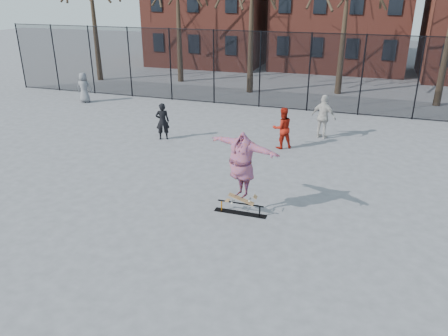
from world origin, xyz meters
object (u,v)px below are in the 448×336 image
(skateboard, at_px, (241,201))
(bystander_grey, at_px, (84,88))
(skate_rail, at_px, (240,209))
(bystander_white, at_px, (324,117))
(bystander_red, at_px, (282,128))
(skater, at_px, (242,169))
(bystander_black, at_px, (163,121))

(skateboard, bearing_deg, bystander_grey, 140.77)
(skate_rail, xyz_separation_m, bystander_white, (1.43, 7.66, 0.81))
(skate_rail, relative_size, bystander_red, 0.92)
(skateboard, distance_m, skater, 0.99)
(bystander_grey, bearing_deg, bystander_red, 149.67)
(skater, relative_size, bystander_white, 1.23)
(skater, bearing_deg, bystander_black, 155.48)
(bystander_grey, xyz_separation_m, bystander_white, (13.50, -2.21, 0.11))
(bystander_black, relative_size, bystander_red, 0.94)
(bystander_grey, bearing_deg, bystander_white, 158.67)
(bystander_red, height_order, bystander_white, bystander_white)
(skateboard, height_order, skater, skater)
(skateboard, bearing_deg, bystander_black, 133.26)
(skateboard, distance_m, bystander_black, 7.39)
(skater, xyz_separation_m, bystander_grey, (-12.09, 9.87, -0.55))
(skater, xyz_separation_m, bystander_white, (1.41, 7.66, -0.44))
(skater, xyz_separation_m, bystander_black, (-5.06, 5.37, -0.59))
(bystander_black, xyz_separation_m, bystander_white, (6.46, 2.29, 0.15))
(bystander_grey, relative_size, bystander_red, 1.00)
(bystander_black, distance_m, bystander_white, 6.86)
(skateboard, height_order, bystander_grey, bystander_grey)
(skate_rail, distance_m, bystander_white, 7.84)
(bystander_grey, distance_m, bystander_black, 8.35)
(bystander_grey, distance_m, bystander_red, 12.73)
(skateboard, distance_m, bystander_grey, 15.62)
(bystander_grey, relative_size, bystander_black, 1.06)
(bystander_white, bearing_deg, skate_rail, 98.84)
(bystander_grey, relative_size, bystander_white, 0.89)
(skate_rail, height_order, bystander_black, bystander_black)
(bystander_red, bearing_deg, bystander_white, -160.71)
(skate_rail, xyz_separation_m, bystander_grey, (-12.07, 9.87, 0.70))
(skateboard, bearing_deg, skater, 0.00)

